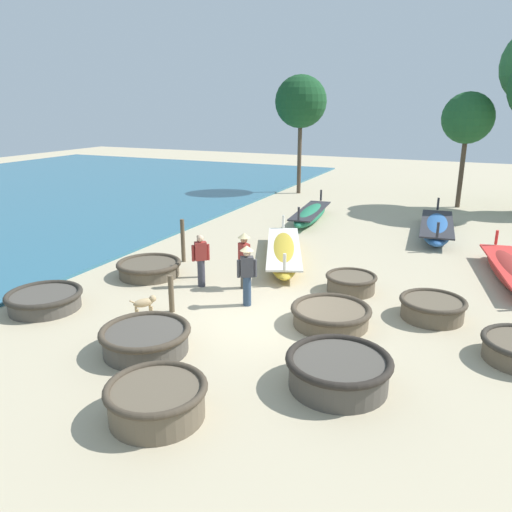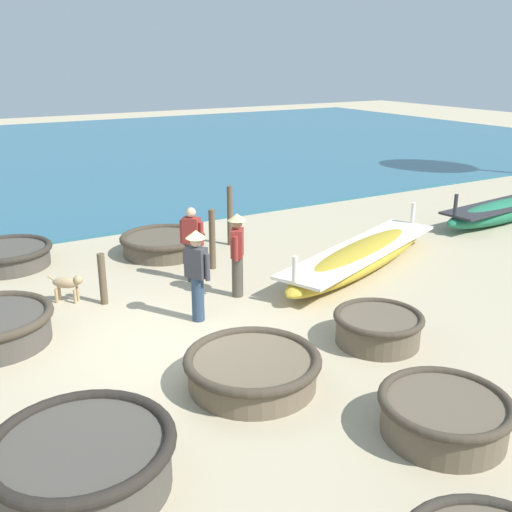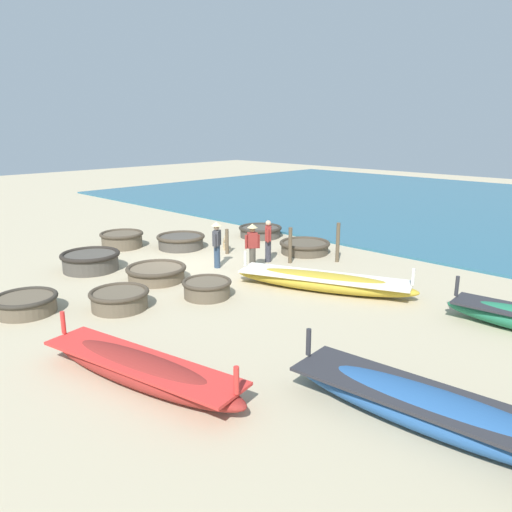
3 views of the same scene
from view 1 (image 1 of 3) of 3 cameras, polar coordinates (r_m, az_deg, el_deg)
ground_plane at (r=12.75m, az=0.63°, el=-7.04°), size 80.00×80.00×0.00m
coracle_upturned at (r=13.36m, az=19.52°, el=-5.57°), size 1.65×1.65×0.53m
coracle_far_left at (r=12.38m, az=8.54°, el=-6.65°), size 1.97×1.97×0.49m
coracle_tilted at (r=16.02m, az=-12.12°, el=-1.32°), size 2.01×2.01×0.48m
coracle_weathered at (r=9.05m, az=-11.30°, el=-15.77°), size 1.78×1.78×0.63m
coracle_beside_post at (r=14.29m, az=-23.02°, el=-4.58°), size 1.96×1.96×0.49m
coracle_far_right at (r=9.83m, az=9.40°, el=-12.74°), size 2.04×2.04×0.65m
coracle_front_right at (r=11.24m, az=-12.51°, el=-9.19°), size 1.98×1.98×0.56m
coracle_front_left at (r=14.60m, az=10.80°, el=-2.98°), size 1.47×1.47×0.51m
long_boat_ochre_hull at (r=21.85m, az=19.95°, el=3.09°), size 1.70×5.69×1.11m
long_boat_green_hull at (r=17.13m, az=27.15°, el=-1.54°), size 1.96×5.17×1.01m
long_boat_blue_hull at (r=23.17m, az=6.25°, el=4.76°), size 1.46×5.04×1.09m
long_boat_white_hull at (r=17.31m, az=3.18°, el=0.54°), size 3.12×5.70×1.00m
fisherman_standing_right at (r=14.67m, az=-6.32°, el=-0.38°), size 0.43×0.39×1.57m
fisherman_crouching at (r=13.16m, az=-1.04°, el=-1.77°), size 0.47×0.36×1.67m
fisherman_by_coracle at (r=14.41m, az=-1.37°, el=-0.10°), size 0.45×0.38×1.67m
dog at (r=12.95m, az=-12.57°, el=-5.29°), size 0.47×0.59×0.55m
mooring_post_mid_beach at (r=15.51m, az=-6.46°, el=-0.07°), size 0.14×0.14×1.34m
mooring_post_shoreline at (r=17.12m, az=-8.36°, el=1.75°), size 0.14×0.14×1.48m
mooring_post_inland at (r=13.08m, az=-9.67°, el=-4.29°), size 0.14×0.14×1.00m
tree_leftmost at (r=27.86m, az=23.04°, el=14.25°), size 2.54×2.54×5.79m
tree_right_mid at (r=30.17m, az=5.14°, el=17.12°), size 2.99×2.99×6.81m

